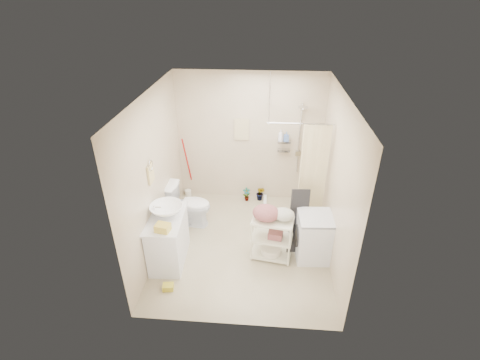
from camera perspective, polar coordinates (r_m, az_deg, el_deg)
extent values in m
plane|color=tan|center=(6.08, 0.55, -10.62)|extent=(3.20, 3.20, 0.00)
cube|color=silver|center=(4.83, 0.70, 13.71)|extent=(2.80, 3.20, 0.04)
cube|color=beige|center=(6.77, 1.56, 6.75)|extent=(2.80, 0.04, 2.60)
cube|color=beige|center=(4.02, -1.00, -11.06)|extent=(2.80, 0.04, 2.60)
cube|color=beige|center=(5.59, -13.85, 0.68)|extent=(0.04, 3.20, 2.60)
cube|color=beige|center=(5.44, 15.50, -0.44)|extent=(0.04, 3.20, 2.60)
cube|color=silver|center=(5.66, -11.71, -9.45)|extent=(0.57, 0.96, 0.83)
imported|color=white|center=(5.42, -11.96, -4.86)|extent=(0.63, 0.63, 0.17)
cube|color=gold|center=(5.12, -12.57, -7.65)|extent=(0.23, 0.19, 0.11)
cube|color=gold|center=(5.41, -11.72, -16.67)|extent=(0.25, 0.20, 0.12)
imported|color=white|center=(6.42, -8.40, -3.99)|extent=(0.84, 0.54, 0.82)
imported|color=brown|center=(7.14, 1.08, -2.39)|extent=(0.18, 0.15, 0.30)
imported|color=brown|center=(7.16, 3.38, -2.19)|extent=(0.23, 0.21, 0.32)
cube|color=beige|center=(6.69, 0.27, 8.31)|extent=(0.28, 0.03, 0.42)
imported|color=white|center=(6.63, 6.68, 7.28)|extent=(0.10, 0.10, 0.22)
imported|color=#5070B0|center=(6.66, 7.62, 7.09)|extent=(0.10, 0.10, 0.18)
cube|color=silver|center=(5.75, 12.00, -9.10)|extent=(0.57, 0.58, 0.78)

